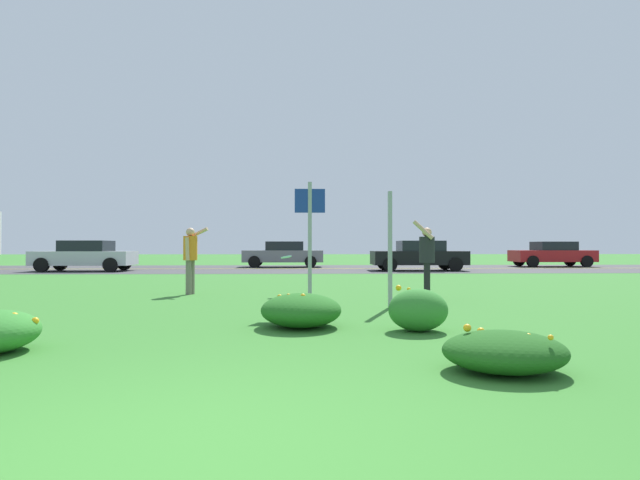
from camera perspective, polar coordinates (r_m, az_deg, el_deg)
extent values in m
plane|color=#387A2D|center=(14.71, -4.93, -5.32)|extent=(120.00, 120.00, 0.00)
cube|color=#424244|center=(26.53, -3.65, -3.26)|extent=(120.00, 9.83, 0.01)
cube|color=yellow|center=(26.53, -3.65, -3.25)|extent=(120.00, 0.16, 0.00)
ellipsoid|color=#337F2D|center=(7.21, 11.04, -7.77)|extent=(0.83, 0.72, 0.59)
sphere|color=yellow|center=(7.35, 10.01, -5.53)|extent=(0.06, 0.06, 0.06)
sphere|color=yellow|center=(7.22, 12.56, -7.37)|extent=(0.07, 0.07, 0.07)
sphere|color=yellow|center=(7.42, 8.88, -5.38)|extent=(0.08, 0.08, 0.08)
sphere|color=gold|center=(6.62, -31.31, -7.40)|extent=(0.09, 0.09, 0.09)
sphere|color=gold|center=(6.60, -29.53, -7.96)|extent=(0.08, 0.08, 0.08)
ellipsoid|color=#1E5619|center=(5.16, 20.14, -11.76)|extent=(1.16, 1.00, 0.38)
sphere|color=gold|center=(4.98, 19.86, -11.24)|extent=(0.08, 0.08, 0.08)
sphere|color=gold|center=(5.12, 16.32, -9.53)|extent=(0.08, 0.08, 0.08)
sphere|color=gold|center=(5.37, 17.74, -9.83)|extent=(0.08, 0.08, 0.08)
sphere|color=gold|center=(5.39, 20.73, -10.92)|extent=(0.08, 0.08, 0.08)
sphere|color=gold|center=(4.95, 22.79, -11.77)|extent=(0.08, 0.08, 0.08)
sphere|color=gold|center=(5.15, 22.54, -10.02)|extent=(0.06, 0.06, 0.06)
sphere|color=gold|center=(4.96, 24.64, -10.00)|extent=(0.05, 0.05, 0.05)
ellipsoid|color=#23661E|center=(7.46, -2.15, -7.94)|extent=(1.18, 1.27, 0.49)
sphere|color=gold|center=(7.42, -3.60, -6.26)|extent=(0.05, 0.05, 0.05)
sphere|color=gold|center=(7.26, -1.94, -6.37)|extent=(0.08, 0.08, 0.08)
sphere|color=gold|center=(7.53, -0.98, -7.60)|extent=(0.08, 0.08, 0.08)
sphere|color=gold|center=(7.77, -4.59, -6.43)|extent=(0.08, 0.08, 0.08)
sphere|color=gold|center=(7.70, -0.02, -7.32)|extent=(0.07, 0.07, 0.07)
sphere|color=gold|center=(7.17, -4.38, -7.77)|extent=(0.07, 0.07, 0.07)
cube|color=#93969B|center=(9.31, -1.16, -0.69)|extent=(0.07, 0.10, 2.37)
cube|color=navy|center=(9.32, -1.15, 4.46)|extent=(0.56, 0.03, 0.44)
cube|color=#93969B|center=(9.77, 7.93, -1.07)|extent=(0.07, 0.10, 2.24)
cylinder|color=orange|center=(12.80, -14.47, -0.90)|extent=(0.34, 0.34, 0.59)
sphere|color=tan|center=(12.81, -14.46, 0.88)|extent=(0.21, 0.21, 0.21)
cylinder|color=#726B5B|center=(12.90, -14.31, -4.08)|extent=(0.14, 0.14, 0.84)
cylinder|color=#726B5B|center=(12.75, -14.65, -4.12)|extent=(0.14, 0.14, 0.84)
cylinder|color=tan|center=(12.94, -13.67, 0.74)|extent=(0.55, 0.22, 0.31)
cylinder|color=tan|center=(12.62, -14.78, -0.98)|extent=(0.13, 0.11, 0.56)
cylinder|color=#232328|center=(11.45, 12.01, -1.08)|extent=(0.34, 0.34, 0.58)
sphere|color=tan|center=(11.45, 12.00, 0.87)|extent=(0.21, 0.21, 0.21)
cylinder|color=black|center=(11.39, 12.02, -4.60)|extent=(0.14, 0.14, 0.82)
cylinder|color=black|center=(11.56, 12.02, -4.54)|extent=(0.14, 0.14, 0.82)
cylinder|color=tan|center=(11.26, 11.60, 1.13)|extent=(0.47, 0.20, 0.44)
cylinder|color=tan|center=(11.65, 11.91, -1.17)|extent=(0.13, 0.11, 0.55)
cylinder|color=#ADD6E5|center=(12.12, -3.85, -1.91)|extent=(0.26, 0.26, 0.09)
torus|color=#ADD6E5|center=(12.12, -3.85, -1.94)|extent=(0.26, 0.26, 0.10)
cube|color=maroon|center=(32.17, 24.76, -1.65)|extent=(4.50, 1.82, 0.66)
cube|color=black|center=(32.21, 24.91, -0.63)|extent=(2.10, 1.64, 0.52)
cylinder|color=black|center=(30.70, 22.93, -2.25)|extent=(0.66, 0.22, 0.66)
cylinder|color=black|center=(32.32, 21.59, -2.18)|extent=(0.66, 0.22, 0.66)
cylinder|color=black|center=(32.13, 27.95, -2.15)|extent=(0.66, 0.22, 0.66)
cylinder|color=black|center=(33.68, 26.43, -2.09)|extent=(0.66, 0.22, 0.66)
cube|color=black|center=(24.94, 11.08, -1.99)|extent=(4.50, 1.82, 0.66)
cube|color=black|center=(24.95, 11.30, -0.68)|extent=(2.10, 1.64, 0.52)
cylinder|color=black|center=(23.76, 7.93, -2.76)|extent=(0.66, 0.22, 0.66)
cylinder|color=black|center=(25.52, 7.23, -2.62)|extent=(0.66, 0.22, 0.66)
cylinder|color=black|center=(24.49, 15.10, -2.68)|extent=(0.66, 0.22, 0.66)
cylinder|color=black|center=(26.20, 13.95, -2.56)|extent=(0.66, 0.22, 0.66)
cube|color=slate|center=(28.73, -4.20, -1.83)|extent=(4.50, 1.82, 0.66)
cube|color=black|center=(28.72, -4.00, -0.70)|extent=(2.10, 1.64, 0.52)
cylinder|color=black|center=(27.95, -7.45, -2.46)|extent=(0.66, 0.22, 0.66)
cylinder|color=black|center=(29.72, -7.13, -2.35)|extent=(0.66, 0.22, 0.66)
cylinder|color=black|center=(27.83, -1.08, -2.47)|extent=(0.66, 0.22, 0.66)
cylinder|color=black|center=(29.61, -1.14, -2.36)|extent=(0.66, 0.22, 0.66)
cube|color=#B7BABF|center=(26.39, -25.10, -1.87)|extent=(4.50, 1.82, 0.66)
cube|color=black|center=(26.34, -24.89, -0.63)|extent=(2.10, 1.64, 0.52)
cylinder|color=black|center=(26.24, -28.98, -2.49)|extent=(0.66, 0.22, 0.66)
cylinder|color=black|center=(27.84, -27.32, -2.39)|extent=(0.66, 0.22, 0.66)
cylinder|color=black|center=(24.99, -22.63, -2.61)|extent=(0.66, 0.22, 0.66)
cylinder|color=black|center=(26.67, -21.28, -2.50)|extent=(0.66, 0.22, 0.66)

